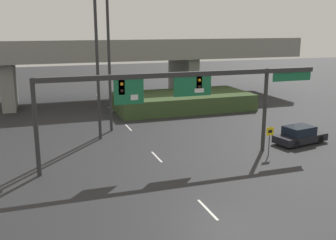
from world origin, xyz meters
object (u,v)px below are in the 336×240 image
highway_light_pole_far (108,36)px  parked_sedan_near_right (300,135)px  signal_gantry (181,88)px  highway_light_pole_near (97,59)px  speed_limit_sign (270,137)px

highway_light_pole_far → parked_sedan_near_right: (13.39, -8.65, -7.56)m
highway_light_pole_far → parked_sedan_near_right: highway_light_pole_far is taller
signal_gantry → highway_light_pole_near: (-4.41, 7.01, 1.48)m
highway_light_pole_near → parked_sedan_near_right: size_ratio=2.68×
highway_light_pole_near → highway_light_pole_far: highway_light_pole_far is taller
speed_limit_sign → highway_light_pole_near: 14.46m
speed_limit_sign → highway_light_pole_far: bearing=131.7°
speed_limit_sign → signal_gantry: bearing=168.8°
signal_gantry → highway_light_pole_far: bearing=108.3°
speed_limit_sign → highway_light_pole_near: size_ratio=0.18×
signal_gantry → speed_limit_sign: bearing=-11.2°
highway_light_pole_near → parked_sedan_near_right: 17.11m
speed_limit_sign → highway_light_pole_near: highway_light_pole_near is taller
highway_light_pole_near → parked_sedan_near_right: bearing=-23.5°
signal_gantry → parked_sedan_near_right: (10.33, 0.61, -4.40)m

